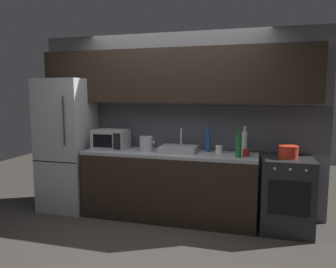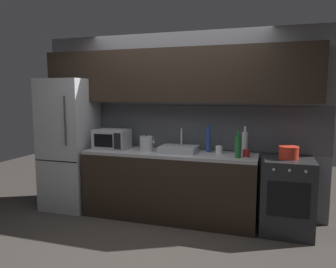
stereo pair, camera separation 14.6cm
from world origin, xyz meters
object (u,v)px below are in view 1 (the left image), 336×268
at_px(kettle, 146,144).
at_px(cooking_pot, 288,152).
at_px(wine_bottle_blue, 208,140).
at_px(microwave, 111,139).
at_px(mug_red, 246,153).
at_px(wine_bottle_green, 239,146).
at_px(oven_range, 286,194).
at_px(mug_white, 219,149).
at_px(refrigerator, 67,145).
at_px(wine_bottle_clear, 244,142).

xyz_separation_m(kettle, cooking_pot, (1.78, 0.03, -0.03)).
distance_m(wine_bottle_blue, cooking_pot, 1.00).
xyz_separation_m(microwave, mug_red, (1.83, -0.04, -0.09)).
bearing_deg(wine_bottle_green, wine_bottle_blue, 145.83).
relative_size(oven_range, cooking_pot, 3.94).
height_order(mug_white, cooking_pot, cooking_pot).
bearing_deg(wine_bottle_blue, wine_bottle_green, -34.17).
xyz_separation_m(refrigerator, wine_bottle_clear, (2.48, 0.15, 0.11)).
relative_size(wine_bottle_clear, mug_white, 3.68).
bearing_deg(microwave, wine_bottle_green, -4.75).
xyz_separation_m(refrigerator, microwave, (0.68, 0.02, 0.10)).
relative_size(refrigerator, wine_bottle_blue, 5.05).
bearing_deg(kettle, oven_range, 1.05).
distance_m(oven_range, mug_red, 0.69).
distance_m(wine_bottle_blue, wine_bottle_clear, 0.47).
relative_size(refrigerator, kettle, 8.29).
relative_size(oven_range, mug_red, 10.44).
relative_size(microwave, wine_bottle_clear, 1.29).
xyz_separation_m(oven_range, wine_bottle_blue, (-0.99, 0.15, 0.61)).
height_order(oven_range, wine_bottle_clear, wine_bottle_clear).
xyz_separation_m(mug_white, cooking_pot, (0.83, -0.10, 0.03)).
relative_size(microwave, wine_bottle_green, 1.39).
bearing_deg(wine_bottle_blue, cooking_pot, -8.80).
xyz_separation_m(oven_range, kettle, (-1.79, -0.03, 0.55)).
bearing_deg(wine_bottle_clear, kettle, -171.58).
bearing_deg(cooking_pot, mug_white, 173.38).
relative_size(microwave, mug_white, 4.76).
distance_m(refrigerator, microwave, 0.69).
relative_size(mug_red, cooking_pot, 0.38).
xyz_separation_m(wine_bottle_green, mug_red, (0.09, 0.11, -0.09)).
bearing_deg(refrigerator, wine_bottle_green, -2.99).
height_order(wine_bottle_clear, wine_bottle_green, wine_bottle_clear).
relative_size(kettle, wine_bottle_clear, 0.63).
height_order(oven_range, microwave, microwave).
bearing_deg(cooking_pot, mug_red, -178.03).
distance_m(microwave, wine_bottle_blue, 1.34).
distance_m(oven_range, wine_bottle_clear, 0.81).
distance_m(kettle, cooking_pot, 1.79).
xyz_separation_m(wine_bottle_green, mug_white, (-0.26, 0.22, -0.09)).
bearing_deg(kettle, cooking_pot, 1.09).
distance_m(refrigerator, wine_bottle_green, 2.43).
bearing_deg(kettle, wine_bottle_clear, 8.42).
height_order(refrigerator, wine_bottle_green, refrigerator).
bearing_deg(oven_range, cooking_pot, 127.08).
relative_size(refrigerator, mug_red, 21.68).
relative_size(wine_bottle_clear, cooking_pot, 1.56).
xyz_separation_m(wine_bottle_clear, mug_red, (0.03, -0.17, -0.11)).
bearing_deg(mug_red, cooking_pot, 1.97).
bearing_deg(mug_white, mug_red, -18.16).
distance_m(refrigerator, wine_bottle_clear, 2.49).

